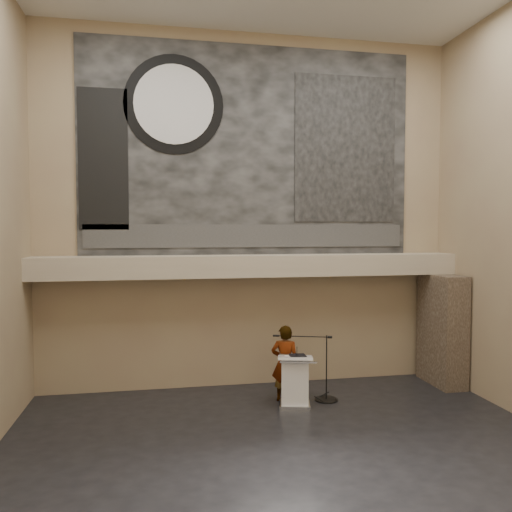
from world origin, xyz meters
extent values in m
plane|color=black|center=(0.00, 0.00, 0.00)|extent=(10.00, 10.00, 0.00)
cube|color=#8D7359|center=(0.00, 4.00, 4.25)|extent=(10.00, 0.02, 8.50)
cube|color=#8D7359|center=(0.00, -4.00, 4.25)|extent=(10.00, 0.02, 8.50)
cube|color=tan|center=(0.00, 3.60, 2.95)|extent=(10.00, 0.80, 0.50)
cylinder|color=#B2893D|center=(-1.60, 3.55, 2.67)|extent=(0.04, 0.04, 0.06)
cylinder|color=#B2893D|center=(1.90, 3.55, 2.67)|extent=(0.04, 0.04, 0.06)
cube|color=black|center=(0.00, 3.97, 5.70)|extent=(8.00, 0.05, 5.00)
cube|color=#2E2E2E|center=(0.00, 3.93, 3.65)|extent=(7.76, 0.02, 0.55)
cylinder|color=black|center=(-1.80, 3.93, 6.70)|extent=(2.30, 0.02, 2.30)
cylinder|color=silver|center=(-1.80, 3.91, 6.70)|extent=(1.84, 0.02, 1.84)
cube|color=black|center=(2.40, 3.93, 5.80)|extent=(2.60, 0.02, 3.60)
cube|color=black|center=(-3.40, 3.93, 5.40)|extent=(1.10, 0.02, 3.20)
cube|color=#3D3025|center=(4.65, 3.15, 1.35)|extent=(0.60, 1.40, 2.70)
cube|color=silver|center=(0.67, 2.25, 0.04)|extent=(0.75, 0.63, 0.08)
cube|color=white|center=(0.67, 2.25, 0.56)|extent=(0.65, 0.52, 0.96)
cube|color=white|center=(0.67, 2.23, 1.07)|extent=(0.83, 0.67, 0.13)
cube|color=black|center=(0.72, 2.20, 1.12)|extent=(0.34, 0.28, 0.04)
cube|color=silver|center=(0.56, 2.18, 1.10)|extent=(0.22, 0.30, 0.00)
imported|color=white|center=(0.55, 2.66, 0.84)|extent=(0.72, 0.59, 1.69)
cylinder|color=black|center=(1.47, 2.52, 0.01)|extent=(0.52, 0.52, 0.02)
cylinder|color=black|center=(1.47, 2.52, 0.73)|extent=(0.03, 0.03, 1.46)
cylinder|color=black|center=(0.93, 2.70, 1.42)|extent=(1.20, 0.40, 0.02)
camera|label=1|loc=(-2.09, -7.94, 3.79)|focal=35.00mm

